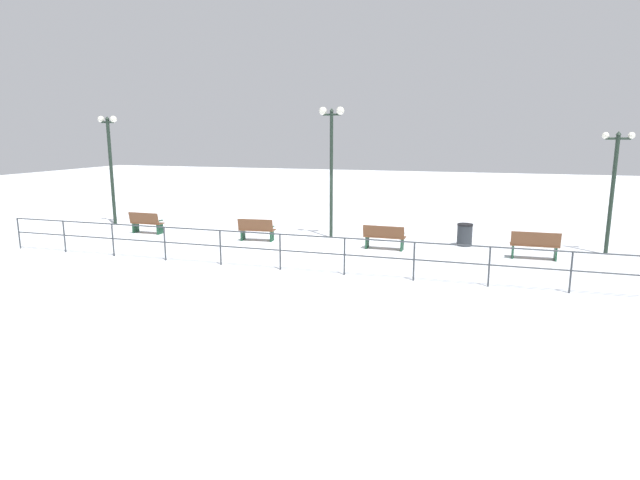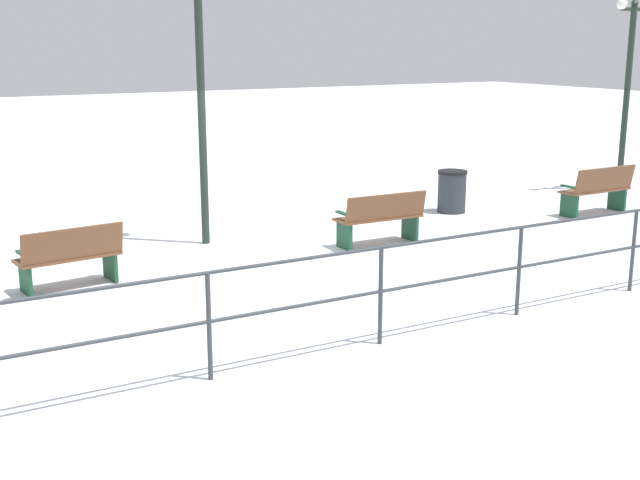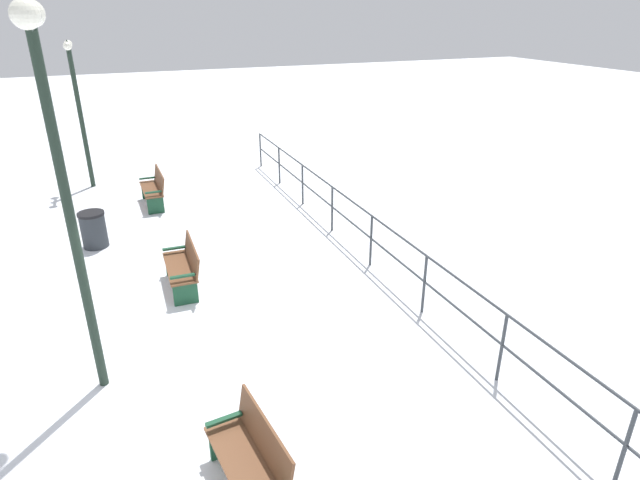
# 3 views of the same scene
# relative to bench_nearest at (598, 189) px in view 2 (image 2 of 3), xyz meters

# --- Properties ---
(ground_plane) EXTENTS (80.00, 80.00, 0.00)m
(ground_plane) POSITION_rel_bench_nearest_xyz_m (0.22, 7.44, -0.49)
(ground_plane) COLOR white
(ground_plane) RESTS_ON ground
(bench_nearest) EXTENTS (0.55, 1.52, 0.94)m
(bench_nearest) POSITION_rel_bench_nearest_xyz_m (0.00, 0.00, 0.00)
(bench_nearest) COLOR brown
(bench_nearest) RESTS_ON ground
(bench_second) EXTENTS (0.58, 1.48, 0.89)m
(bench_second) POSITION_rel_bench_nearest_xyz_m (0.01, 4.96, -0.03)
(bench_second) COLOR brown
(bench_second) RESTS_ON ground
(bench_third) EXTENTS (0.69, 1.42, 0.88)m
(bench_third) POSITION_rel_bench_nearest_xyz_m (0.07, 9.91, -0.05)
(bench_third) COLOR brown
(bench_third) RESTS_ON ground
(lamppost_near) EXTENTS (0.22, 0.98, 4.13)m
(lamppost_near) POSITION_rel_bench_nearest_xyz_m (1.56, -2.41, 2.11)
(lamppost_near) COLOR #1E2D23
(lamppost_near) RESTS_ON ground
(lamppost_middle) EXTENTS (0.30, 0.98, 5.05)m
(lamppost_middle) POSITION_rel_bench_nearest_xyz_m (1.56, 7.38, 3.04)
(lamppost_middle) COLOR #1E2D23
(lamppost_middle) RESTS_ON ground
(waterfront_railing) EXTENTS (0.05, 20.10, 1.12)m
(waterfront_railing) POSITION_rel_bench_nearest_xyz_m (-3.72, 7.44, 0.26)
(waterfront_railing) COLOR #383D42
(waterfront_railing) RESTS_ON ground
(trash_bin) EXTENTS (0.57, 0.57, 0.82)m
(trash_bin) POSITION_rel_bench_nearest_xyz_m (1.57, 2.27, -0.08)
(trash_bin) COLOR #2D3338
(trash_bin) RESTS_ON ground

